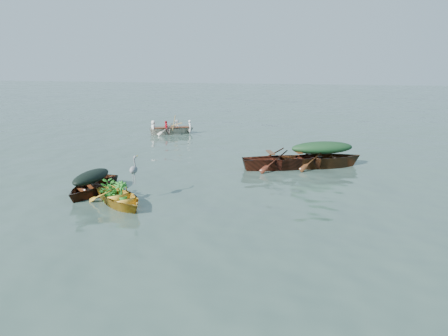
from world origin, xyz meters
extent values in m
plane|color=#395047|center=(0.00, 0.00, 0.00)|extent=(140.00, 140.00, 0.00)
imported|color=#BC8324|center=(-2.77, -0.24, 0.00)|extent=(3.26, 3.08, 0.84)
imported|color=#411C0F|center=(-4.22, 0.69, 0.00)|extent=(1.50, 3.51, 0.84)
imported|color=#552B13|center=(3.37, 6.11, 0.00)|extent=(5.02, 3.12, 1.15)
imported|color=#4F1F13|center=(1.84, 5.52, 0.00)|extent=(4.98, 3.07, 1.14)
imported|color=beige|center=(-5.54, 12.80, 0.00)|extent=(3.85, 2.58, 0.86)
ellipsoid|color=black|center=(-4.22, 0.69, 0.62)|extent=(0.82, 1.93, 0.40)
ellipsoid|color=#17381C|center=(3.37, 6.11, 0.83)|extent=(2.76, 1.72, 0.52)
imported|color=#1F761F|center=(-3.17, 0.14, 0.72)|extent=(1.14, 1.12, 0.60)
imported|color=silver|center=(-5.54, 12.80, 0.81)|extent=(2.79, 2.01, 0.76)
camera|label=1|loc=(3.19, -12.18, 4.41)|focal=35.00mm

